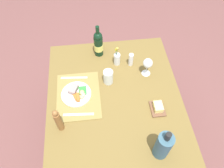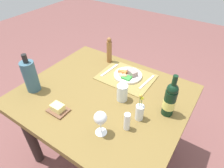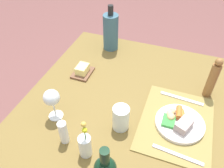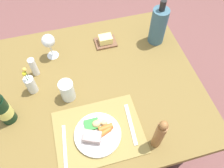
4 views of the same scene
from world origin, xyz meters
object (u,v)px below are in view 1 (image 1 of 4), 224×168
object	(u,v)px
wine_glass	(148,64)
water_tumbler	(108,78)
pepper_mill	(58,121)
knife	(79,114)
butter_dish	(158,108)
flower_vase	(117,59)
wine_bottle	(98,44)
dining_table	(114,104)
salt_shaker	(131,60)
fork	(74,78)
dinner_plate	(77,94)
cooler_bottle	(163,146)

from	to	relation	value
wine_glass	water_tumbler	size ratio (longest dim) A/B	1.36
water_tumbler	pepper_mill	distance (m)	0.50
knife	butter_dish	distance (m)	0.56
flower_vase	butter_dish	bearing A→B (deg)	26.99
butter_dish	water_tumbler	bearing A→B (deg)	-131.12
butter_dish	wine_bottle	bearing A→B (deg)	-147.67
dining_table	pepper_mill	distance (m)	0.49
knife	wine_bottle	xyz separation A→B (m)	(-0.57, 0.19, 0.11)
salt_shaker	fork	bearing A→B (deg)	-78.87
knife	water_tumbler	bearing A→B (deg)	142.46
fork	salt_shaker	world-z (taller)	salt_shaker
knife	wine_glass	xyz separation A→B (m)	(-0.31, 0.55, 0.11)
dinner_plate	dining_table	bearing A→B (deg)	81.08
fork	knife	size ratio (longest dim) A/B	0.96
knife	flower_vase	bearing A→B (deg)	147.82
butter_dish	cooler_bottle	world-z (taller)	cooler_bottle
flower_vase	cooler_bottle	xyz separation A→B (m)	(0.77, 0.18, 0.06)
dining_table	wine_bottle	world-z (taller)	wine_bottle
dinner_plate	salt_shaker	bearing A→B (deg)	119.34
knife	salt_shaker	world-z (taller)	salt_shaker
salt_shaker	butter_dish	xyz separation A→B (m)	(0.44, 0.12, -0.04)
dinner_plate	pepper_mill	xyz separation A→B (m)	(0.25, -0.11, 0.09)
knife	salt_shaker	size ratio (longest dim) A/B	1.83
fork	water_tumbler	world-z (taller)	water_tumbler
water_tumbler	dinner_plate	bearing A→B (deg)	-68.35
dining_table	cooler_bottle	world-z (taller)	cooler_bottle
water_tumbler	flower_vase	bearing A→B (deg)	153.17
butter_dish	fork	bearing A→B (deg)	-120.38
fork	wine_bottle	size ratio (longest dim) A/B	0.71
dinner_plate	wine_glass	xyz separation A→B (m)	(-0.14, 0.56, 0.10)
salt_shaker	cooler_bottle	size ratio (longest dim) A/B	0.41
butter_dish	cooler_bottle	xyz separation A→B (m)	(0.31, -0.06, 0.10)
dining_table	butter_dish	world-z (taller)	butter_dish
fork	butter_dish	distance (m)	0.68
knife	flower_vase	distance (m)	0.56
dinner_plate	pepper_mill	bearing A→B (deg)	-23.75
flower_vase	wine_bottle	xyz separation A→B (m)	(-0.13, -0.14, 0.06)
salt_shaker	wine_glass	bearing A→B (deg)	45.29
dinner_plate	flower_vase	xyz separation A→B (m)	(-0.28, 0.34, 0.04)
dining_table	cooler_bottle	bearing A→B (deg)	27.64
knife	pepper_mill	bearing A→B (deg)	-50.59
pepper_mill	salt_shaker	bearing A→B (deg)	132.05
wine_glass	butter_dish	xyz separation A→B (m)	(0.33, 0.02, -0.10)
butter_dish	cooler_bottle	distance (m)	0.33
flower_vase	butter_dish	world-z (taller)	flower_vase
knife	pepper_mill	size ratio (longest dim) A/B	0.94
flower_vase	wine_glass	xyz separation A→B (m)	(0.13, 0.22, 0.06)
salt_shaker	wine_bottle	bearing A→B (deg)	-121.51
fork	water_tumbler	distance (m)	0.28
salt_shaker	wine_glass	distance (m)	0.16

